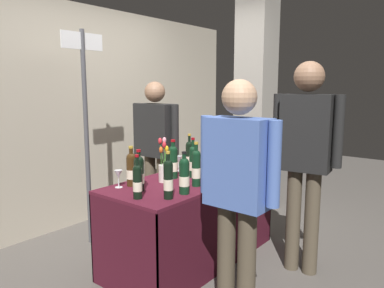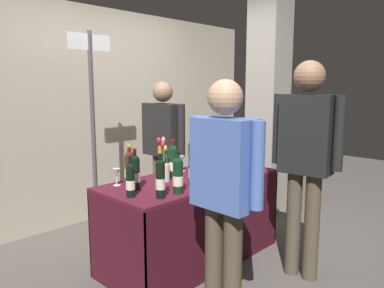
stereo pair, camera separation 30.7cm
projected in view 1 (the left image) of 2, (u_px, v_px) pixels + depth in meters
The scene contains 22 objects.
ground_plane at pixel (192, 258), 3.36m from camera, with size 12.00×12.00×0.00m, color #514C47.
back_partition at pixel (80, 116), 4.17m from camera, with size 5.13×0.12×2.42m, color #B2A893.
concrete_pillar at pixel (256, 86), 4.57m from camera, with size 0.39×0.39×3.10m, color gray.
tasting_table at pixel (192, 203), 3.28m from camera, with size 1.63×0.72×0.75m.
featured_wine_bottle at pixel (139, 173), 2.82m from camera, with size 0.08×0.08×0.32m.
display_bottle_0 at pixel (196, 167), 2.96m from camera, with size 0.07×0.07×0.36m.
display_bottle_1 at pixel (173, 161), 3.21m from camera, with size 0.08×0.08×0.34m.
display_bottle_2 at pixel (131, 169), 2.97m from camera, with size 0.08×0.08×0.32m.
display_bottle_3 at pixel (193, 161), 3.24m from camera, with size 0.07×0.07×0.35m.
display_bottle_4 at pixel (184, 175), 2.75m from camera, with size 0.08×0.08×0.32m.
display_bottle_5 at pixel (168, 179), 2.62m from camera, with size 0.07×0.07×0.34m.
display_bottle_6 at pixel (189, 156), 3.47m from camera, with size 0.07×0.07×0.36m.
display_bottle_7 at pixel (137, 181), 2.63m from camera, with size 0.07×0.07×0.32m.
display_bottle_8 at pixel (217, 156), 3.51m from camera, with size 0.07×0.07×0.34m.
wine_glass_near_vendor at pixel (232, 160), 3.54m from camera, with size 0.07×0.07×0.13m.
wine_glass_mid at pixel (118, 175), 2.92m from camera, with size 0.06×0.06×0.14m.
wine_glass_near_taster at pixel (179, 160), 3.47m from camera, with size 0.07×0.07×0.15m.
flower_vase at pixel (165, 168), 3.09m from camera, with size 0.11×0.10×0.38m.
vendor_presenter at pixel (156, 141), 4.01m from camera, with size 0.22×0.64×1.59m.
taster_foreground_right at pixel (306, 149), 2.99m from camera, with size 0.26×0.56×1.74m.
taster_foreground_left at pixel (238, 182), 2.33m from camera, with size 0.22×0.57×1.59m.
booth_signpost at pixel (86, 119), 3.53m from camera, with size 0.44×0.04×2.06m.
Camera 1 is at (-2.46, -1.97, 1.55)m, focal length 34.70 mm.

